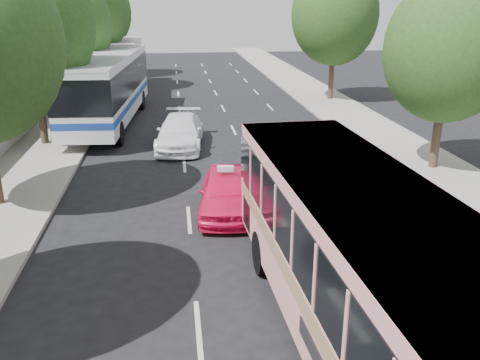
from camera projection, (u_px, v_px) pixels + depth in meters
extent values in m
plane|color=black|center=(267.00, 277.00, 13.37)|extent=(120.00, 120.00, 0.00)
cube|color=#9E998E|center=(72.00, 118.00, 30.99)|extent=(4.00, 90.00, 0.15)
cube|color=#9E998E|center=(340.00, 111.00, 33.05)|extent=(4.00, 90.00, 0.12)
cube|color=#9E998E|center=(39.00, 105.00, 30.49)|extent=(0.30, 90.00, 1.50)
cylinder|color=#38281E|center=(41.00, 108.00, 24.75)|extent=(0.36, 0.36, 3.80)
ellipsoid|color=#244719|center=(29.00, 22.00, 23.40)|extent=(6.00, 6.00, 6.90)
cylinder|color=#38281E|center=(73.00, 85.00, 32.28)|extent=(0.36, 0.36, 3.50)
ellipsoid|color=#244719|center=(66.00, 25.00, 31.04)|extent=(5.52, 5.52, 6.35)
sphere|color=#244719|center=(70.00, 6.00, 30.44)|extent=(3.59, 3.59, 3.59)
cylinder|color=#38281E|center=(92.00, 66.00, 39.68)|extent=(0.36, 0.36, 3.99)
ellipsoid|color=#244719|center=(87.00, 9.00, 38.27)|extent=(6.30, 6.30, 7.24)
cylinder|color=#38281E|center=(102.00, 57.00, 47.17)|extent=(0.36, 0.36, 3.72)
ellipsoid|color=#244719|center=(98.00, 12.00, 45.85)|extent=(5.88, 5.88, 6.76)
cylinder|color=#38281E|center=(437.00, 133.00, 21.35)|extent=(0.36, 0.36, 3.23)
ellipsoid|color=#244719|center=(448.00, 50.00, 20.20)|extent=(5.10, 5.10, 5.87)
sphere|color=#244719|center=(465.00, 23.00, 19.63)|extent=(3.32, 3.31, 3.31)
cylinder|color=#38281E|center=(331.00, 73.00, 36.23)|extent=(0.36, 0.36, 3.80)
ellipsoid|color=#244719|center=(335.00, 15.00, 34.88)|extent=(6.00, 6.00, 6.90)
cube|color=pink|center=(360.00, 259.00, 10.03)|extent=(3.24, 11.25, 2.99)
cube|color=#9E7A59|center=(359.00, 274.00, 10.15)|extent=(3.28, 11.27, 0.39)
cube|color=black|center=(362.00, 234.00, 9.85)|extent=(3.29, 11.28, 1.23)
cube|color=pink|center=(366.00, 193.00, 9.56)|extent=(3.26, 11.27, 0.18)
cylinder|color=black|center=(262.00, 253.00, 13.44)|extent=(0.38, 1.17, 1.16)
cylinder|color=black|center=(351.00, 245.00, 13.84)|extent=(0.38, 1.17, 1.16)
imported|color=#FF1659|center=(226.00, 192.00, 17.24)|extent=(2.28, 4.52, 1.48)
imported|color=white|center=(180.00, 132.00, 24.92)|extent=(2.64, 5.43, 1.52)
cube|color=silver|center=(108.00, 85.00, 28.95)|extent=(3.77, 13.49, 3.39)
cube|color=black|center=(107.00, 77.00, 28.81)|extent=(3.82, 13.53, 1.67)
cube|color=navy|center=(109.00, 100.00, 29.24)|extent=(3.81, 13.52, 0.33)
cube|color=silver|center=(105.00, 56.00, 28.41)|extent=(3.79, 13.51, 0.16)
cylinder|color=black|center=(103.00, 101.00, 33.42)|extent=(0.44, 1.24, 1.22)
cylinder|color=black|center=(141.00, 100.00, 33.55)|extent=(0.44, 1.24, 1.22)
cylinder|color=black|center=(67.00, 134.00, 25.07)|extent=(0.44, 1.24, 1.22)
cylinder|color=black|center=(119.00, 134.00, 25.20)|extent=(0.44, 1.24, 1.22)
cube|color=silver|center=(119.00, 64.00, 39.03)|extent=(2.79, 12.73, 3.23)
cube|color=black|center=(119.00, 59.00, 38.89)|extent=(2.84, 12.76, 1.59)
cube|color=navy|center=(120.00, 75.00, 39.30)|extent=(2.83, 12.75, 0.32)
cube|color=silver|center=(118.00, 43.00, 38.51)|extent=(2.81, 12.75, 0.15)
cylinder|color=black|center=(111.00, 78.00, 43.20)|extent=(0.35, 1.17, 1.17)
cylinder|color=black|center=(140.00, 77.00, 43.47)|extent=(0.35, 1.17, 1.17)
cylinder|color=black|center=(97.00, 96.00, 35.28)|extent=(0.35, 1.17, 1.17)
cylinder|color=black|center=(132.00, 95.00, 35.55)|extent=(0.35, 1.17, 1.17)
cube|color=silver|center=(225.00, 169.00, 16.97)|extent=(0.57, 0.25, 0.18)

